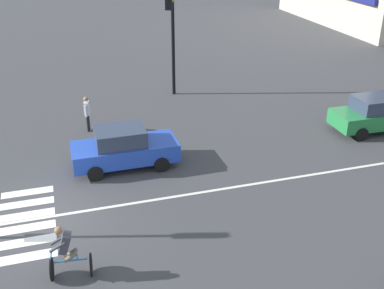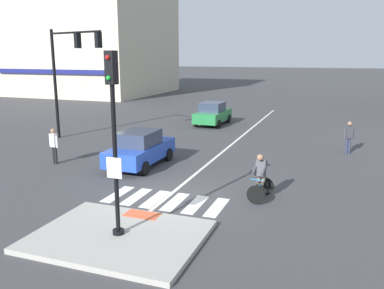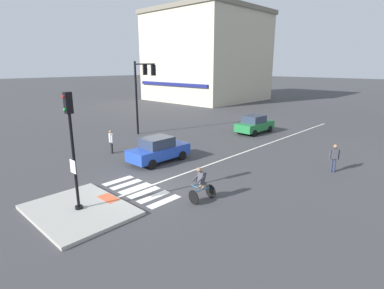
# 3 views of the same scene
# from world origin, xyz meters

# --- Properties ---
(ground_plane) EXTENTS (300.00, 300.00, 0.00)m
(ground_plane) POSITION_xyz_m (0.00, 0.00, 0.00)
(ground_plane) COLOR #3D3D3F
(crosswalk_stripe_a) EXTENTS (0.44, 1.80, 0.01)m
(crosswalk_stripe_a) POSITION_xyz_m (-1.88, -0.57, 0.00)
(crosswalk_stripe_a) COLOR silver
(crosswalk_stripe_a) RESTS_ON ground
(crosswalk_stripe_b) EXTENTS (0.44, 1.80, 0.01)m
(crosswalk_stripe_b) POSITION_xyz_m (-1.13, -0.57, 0.00)
(crosswalk_stripe_b) COLOR silver
(crosswalk_stripe_b) RESTS_ON ground
(crosswalk_stripe_c) EXTENTS (0.44, 1.80, 0.01)m
(crosswalk_stripe_c) POSITION_xyz_m (-0.38, -0.57, 0.00)
(crosswalk_stripe_c) COLOR silver
(crosswalk_stripe_c) RESTS_ON ground
(crosswalk_stripe_d) EXTENTS (0.44, 1.80, 0.01)m
(crosswalk_stripe_d) POSITION_xyz_m (0.38, -0.57, 0.00)
(crosswalk_stripe_d) COLOR silver
(crosswalk_stripe_d) RESTS_ON ground
(crosswalk_stripe_e) EXTENTS (0.44, 1.80, 0.01)m
(crosswalk_stripe_e) POSITION_xyz_m (1.13, -0.57, 0.00)
(crosswalk_stripe_e) COLOR silver
(crosswalk_stripe_e) RESTS_ON ground
(crosswalk_stripe_f) EXTENTS (0.44, 1.80, 0.01)m
(crosswalk_stripe_f) POSITION_xyz_m (1.88, -0.57, 0.00)
(crosswalk_stripe_f) COLOR silver
(crosswalk_stripe_f) RESTS_ON ground
(lane_centre_line) EXTENTS (0.14, 28.00, 0.01)m
(lane_centre_line) POSITION_xyz_m (-0.07, 10.00, 0.00)
(lane_centre_line) COLOR silver
(lane_centre_line) RESTS_ON ground
(traffic_light_mast) EXTENTS (4.21, 1.45, 6.41)m
(traffic_light_mast) POSITION_xyz_m (-9.22, 6.79, 4.43)
(traffic_light_mast) COLOR black
(traffic_light_mast) RESTS_ON ground
(car_green_westbound_distant) EXTENTS (1.90, 4.13, 1.64)m
(car_green_westbound_distant) POSITION_xyz_m (-3.02, 14.81, 0.81)
(car_green_westbound_distant) COLOR #237A3D
(car_green_westbound_distant) RESTS_ON ground
(car_blue_westbound_near) EXTENTS (1.86, 4.11, 1.64)m
(car_blue_westbound_near) POSITION_xyz_m (-2.85, 3.14, 0.81)
(car_blue_westbound_near) COLOR #2347B7
(car_blue_westbound_near) RESTS_ON ground
(cyclist) EXTENTS (0.78, 1.16, 1.68)m
(cyclist) POSITION_xyz_m (3.10, 0.62, 0.87)
(cyclist) COLOR black
(cyclist) RESTS_ON ground
(pedestrian_at_curb_left) EXTENTS (0.53, 0.31, 1.67)m
(pedestrian_at_curb_left) POSITION_xyz_m (-6.76, 2.11, 0.98)
(pedestrian_at_curb_left) COLOR black
(pedestrian_at_curb_left) RESTS_ON ground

